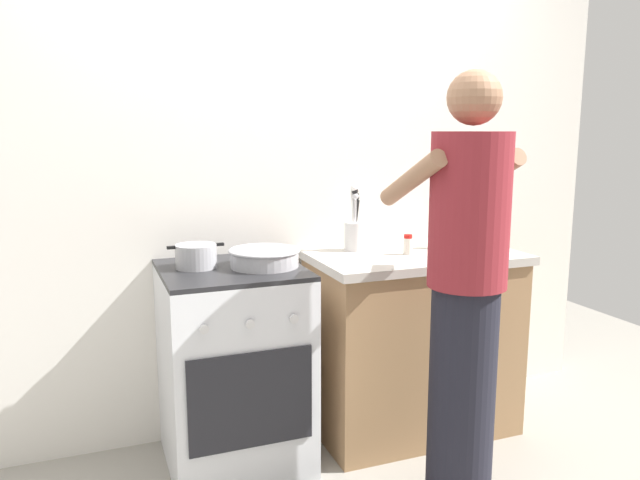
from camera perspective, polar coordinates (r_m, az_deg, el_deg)
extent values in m
plane|color=gray|center=(2.97, -0.07, -19.81)|extent=(6.00, 6.00, 0.00)
cube|color=silver|center=(3.12, 0.06, 5.85)|extent=(3.20, 0.10, 2.50)
cube|color=#99724C|center=(3.13, 8.49, -9.64)|extent=(0.96, 0.56, 0.86)
cube|color=#B7B2A8|center=(3.01, 8.72, -1.55)|extent=(1.00, 0.60, 0.04)
cube|color=silver|center=(2.82, -8.00, -11.71)|extent=(0.60, 0.60, 0.88)
cube|color=#232326|center=(2.68, -8.24, -2.75)|extent=(0.60, 0.60, 0.02)
cube|color=black|center=(2.55, -6.37, -14.57)|extent=(0.51, 0.01, 0.40)
cylinder|color=silver|center=(2.39, -10.69, -8.15)|extent=(0.04, 0.01, 0.04)
cylinder|color=silver|center=(2.43, -6.48, -7.75)|extent=(0.04, 0.01, 0.04)
cylinder|color=silver|center=(2.48, -2.42, -7.33)|extent=(0.04, 0.01, 0.04)
cylinder|color=#B2B2B7|center=(2.69, -11.41, -1.48)|extent=(0.18, 0.18, 0.10)
cube|color=black|center=(2.67, -13.63, -0.68)|extent=(0.04, 0.02, 0.01)
cube|color=black|center=(2.70, -9.29, -0.40)|extent=(0.04, 0.02, 0.01)
cylinder|color=#B7B7BC|center=(2.68, -5.18, -1.68)|extent=(0.30, 0.30, 0.07)
torus|color=#B7B7BC|center=(2.67, -5.20, -0.98)|extent=(0.31, 0.31, 0.01)
cylinder|color=silver|center=(3.02, 3.21, 0.35)|extent=(0.10, 0.10, 0.14)
cylinder|color=silver|center=(3.04, 3.15, 1.80)|extent=(0.03, 0.02, 0.25)
sphere|color=silver|center=(3.02, 3.18, 4.33)|extent=(0.03, 0.03, 0.03)
cylinder|color=white|center=(3.01, 3.13, 1.93)|extent=(0.02, 0.05, 0.28)
sphere|color=white|center=(2.99, 3.16, 4.81)|extent=(0.03, 0.03, 0.03)
cylinder|color=black|center=(3.01, 3.23, 1.84)|extent=(0.04, 0.02, 0.27)
sphere|color=black|center=(2.99, 3.25, 4.56)|extent=(0.03, 0.03, 0.03)
cylinder|color=silver|center=(3.01, 3.27, 1.67)|extent=(0.03, 0.06, 0.23)
sphere|color=silver|center=(3.00, 3.30, 4.07)|extent=(0.03, 0.03, 0.03)
cylinder|color=black|center=(3.03, 3.34, 1.64)|extent=(0.03, 0.03, 0.22)
sphere|color=black|center=(3.01, 3.36, 3.96)|extent=(0.03, 0.03, 0.03)
cylinder|color=silver|center=(2.95, 8.15, -0.58)|extent=(0.04, 0.04, 0.08)
cylinder|color=red|center=(2.95, 8.17, 0.34)|extent=(0.04, 0.04, 0.02)
cylinder|color=gold|center=(3.14, 12.64, 0.99)|extent=(0.06, 0.06, 0.19)
cylinder|color=gold|center=(3.13, 12.72, 3.06)|extent=(0.03, 0.03, 0.04)
cylinder|color=black|center=(3.13, 12.74, 3.54)|extent=(0.03, 0.03, 0.02)
cylinder|color=black|center=(2.56, 12.98, -13.99)|extent=(0.26, 0.26, 0.90)
cylinder|color=maroon|center=(2.36, 13.70, 2.68)|extent=(0.30, 0.30, 0.58)
sphere|color=#A07254|center=(2.34, 14.13, 12.68)|extent=(0.20, 0.20, 0.20)
cylinder|color=#A07254|center=(2.37, 8.48, 5.58)|extent=(0.07, 0.41, 0.24)
cylinder|color=#A07254|center=(2.56, 15.16, 5.67)|extent=(0.07, 0.41, 0.24)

